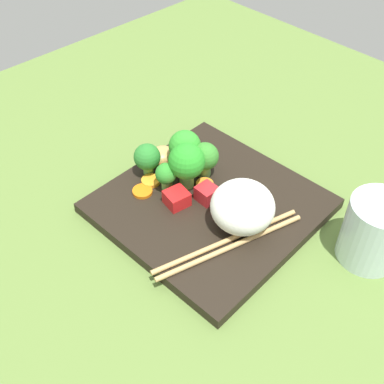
# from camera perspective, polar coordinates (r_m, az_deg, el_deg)

# --- Properties ---
(ground_plane) EXTENTS (1.10, 1.10, 0.02)m
(ground_plane) POSITION_cam_1_polar(r_m,az_deg,el_deg) (0.68, 2.07, -2.69)
(ground_plane) COLOR #5C7A37
(square_plate) EXTENTS (0.28, 0.28, 0.02)m
(square_plate) POSITION_cam_1_polar(r_m,az_deg,el_deg) (0.66, 2.10, -1.62)
(square_plate) COLOR black
(square_plate) RESTS_ON ground_plane
(rice_mound) EXTENTS (0.10, 0.10, 0.06)m
(rice_mound) POSITION_cam_1_polar(r_m,az_deg,el_deg) (0.61, 5.73, -1.97)
(rice_mound) COLOR white
(rice_mound) RESTS_ON square_plate
(broccoli_floret_0) EXTENTS (0.05, 0.05, 0.07)m
(broccoli_floret_0) POSITION_cam_1_polar(r_m,az_deg,el_deg) (0.65, -0.91, 3.35)
(broccoli_floret_0) COLOR #7BC157
(broccoli_floret_0) RESTS_ON square_plate
(broccoli_floret_1) EXTENTS (0.05, 0.05, 0.07)m
(broccoli_floret_1) POSITION_cam_1_polar(r_m,az_deg,el_deg) (0.68, -0.85, 5.38)
(broccoli_floret_1) COLOR #5C993F
(broccoli_floret_1) RESTS_ON square_plate
(broccoli_floret_2) EXTENTS (0.04, 0.04, 0.05)m
(broccoli_floret_2) POSITION_cam_1_polar(r_m,az_deg,el_deg) (0.68, -5.35, 4.10)
(broccoli_floret_2) COLOR #71B043
(broccoli_floret_2) RESTS_ON square_plate
(broccoli_floret_3) EXTENTS (0.03, 0.03, 0.04)m
(broccoli_floret_3) POSITION_cam_1_polar(r_m,az_deg,el_deg) (0.66, -3.09, 2.04)
(broccoli_floret_3) COLOR #7CBF52
(broccoli_floret_3) RESTS_ON square_plate
(broccoli_floret_4) EXTENTS (0.04, 0.04, 0.05)m
(broccoli_floret_4) POSITION_cam_1_polar(r_m,az_deg,el_deg) (0.68, 1.52, 4.11)
(broccoli_floret_4) COLOR #6BA351
(broccoli_floret_4) RESTS_ON square_plate
(carrot_slice_0) EXTENTS (0.03, 0.03, 0.01)m
(carrot_slice_0) POSITION_cam_1_polar(r_m,az_deg,el_deg) (0.70, -2.81, 2.53)
(carrot_slice_0) COLOR orange
(carrot_slice_0) RESTS_ON square_plate
(carrot_slice_1) EXTENTS (0.04, 0.04, 0.00)m
(carrot_slice_1) POSITION_cam_1_polar(r_m,az_deg,el_deg) (0.67, -5.91, 0.09)
(carrot_slice_1) COLOR orange
(carrot_slice_1) RESTS_ON square_plate
(carrot_slice_2) EXTENTS (0.03, 0.03, 0.01)m
(carrot_slice_2) POSITION_cam_1_polar(r_m,az_deg,el_deg) (0.68, 1.52, 0.89)
(carrot_slice_2) COLOR orange
(carrot_slice_2) RESTS_ON square_plate
(carrot_slice_3) EXTENTS (0.03, 0.03, 0.01)m
(carrot_slice_3) POSITION_cam_1_polar(r_m,az_deg,el_deg) (0.72, 1.09, 3.58)
(carrot_slice_3) COLOR orange
(carrot_slice_3) RESTS_ON square_plate
(carrot_slice_4) EXTENTS (0.04, 0.04, 0.00)m
(carrot_slice_4) POSITION_cam_1_polar(r_m,az_deg,el_deg) (0.72, -1.75, 3.93)
(carrot_slice_4) COLOR orange
(carrot_slice_4) RESTS_ON square_plate
(carrot_slice_5) EXTENTS (0.04, 0.04, 0.01)m
(carrot_slice_5) POSITION_cam_1_polar(r_m,az_deg,el_deg) (0.69, -4.93, 1.33)
(carrot_slice_5) COLOR orange
(carrot_slice_5) RESTS_ON square_plate
(pepper_chunk_0) EXTENTS (0.03, 0.03, 0.02)m
(pepper_chunk_0) POSITION_cam_1_polar(r_m,az_deg,el_deg) (0.66, 1.90, -0.09)
(pepper_chunk_0) COLOR red
(pepper_chunk_0) RESTS_ON square_plate
(pepper_chunk_1) EXTENTS (0.03, 0.03, 0.02)m
(pepper_chunk_1) POSITION_cam_1_polar(r_m,az_deg,el_deg) (0.65, -1.83, -0.75)
(pepper_chunk_1) COLOR red
(pepper_chunk_1) RESTS_ON square_plate
(chicken_piece_3) EXTENTS (0.04, 0.04, 0.02)m
(chicken_piece_3) POSITION_cam_1_polar(r_m,az_deg,el_deg) (0.71, -3.59, 4.35)
(chicken_piece_3) COLOR tan
(chicken_piece_3) RESTS_ON square_plate
(chopstick_pair) EXTENTS (0.21, 0.07, 0.01)m
(chopstick_pair) POSITION_cam_1_polar(r_m,az_deg,el_deg) (0.61, 4.42, -6.15)
(chopstick_pair) COLOR tan
(chopstick_pair) RESTS_ON square_plate
(drinking_glass) EXTENTS (0.08, 0.08, 0.09)m
(drinking_glass) POSITION_cam_1_polar(r_m,az_deg,el_deg) (0.62, 20.85, -4.39)
(drinking_glass) COLOR silver
(drinking_glass) RESTS_ON ground_plane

